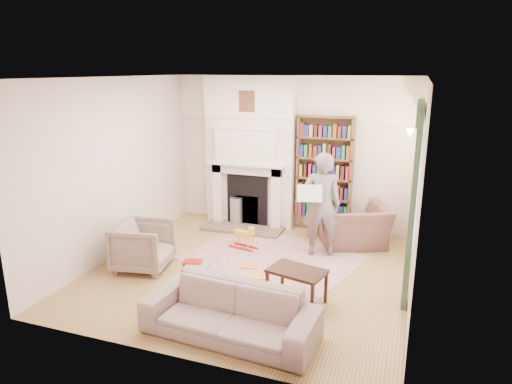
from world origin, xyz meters
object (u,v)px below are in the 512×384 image
at_px(armchair_reading, 354,225).
at_px(paraffin_heater, 236,211).
at_px(armchair_left, 143,246).
at_px(sofa, 230,313).
at_px(bookcase, 324,168).
at_px(coffee_table, 297,286).
at_px(man_reading, 321,205).
at_px(rocking_horse, 243,237).

xyz_separation_m(armchair_reading, paraffin_heater, (-2.26, 0.29, -0.08)).
distance_m(armchair_left, sofa, 2.29).
bearing_deg(sofa, bookcase, 89.88).
distance_m(bookcase, paraffin_heater, 1.86).
relative_size(armchair_reading, coffee_table, 1.55).
height_order(sofa, coffee_table, sofa).
bearing_deg(paraffin_heater, sofa, -69.23).
bearing_deg(armchair_reading, coffee_table, 55.96).
bearing_deg(armchair_reading, sofa, 50.52).
bearing_deg(bookcase, paraffin_heater, -170.03).
relative_size(armchair_reading, paraffin_heater, 1.97).
bearing_deg(armchair_reading, man_reading, 29.46).
distance_m(armchair_reading, rocking_horse, 1.88).
bearing_deg(paraffin_heater, rocking_horse, -62.96).
distance_m(armchair_left, rocking_horse, 1.67).
bearing_deg(paraffin_heater, man_reading, -26.30).
bearing_deg(rocking_horse, bookcase, 64.67).
relative_size(bookcase, man_reading, 1.10).
relative_size(sofa, coffee_table, 2.80).
bearing_deg(armchair_left, coffee_table, -106.05).
height_order(armchair_left, paraffin_heater, armchair_left).
bearing_deg(bookcase, armchair_reading, -41.60).
height_order(armchair_reading, rocking_horse, armchair_reading).
xyz_separation_m(bookcase, armchair_reading, (0.65, -0.58, -0.82)).
xyz_separation_m(coffee_table, paraffin_heater, (-1.85, 2.54, 0.05)).
distance_m(bookcase, man_reading, 1.24).
relative_size(coffee_table, paraffin_heater, 1.27).
bearing_deg(sofa, paraffin_heater, 114.69).
bearing_deg(man_reading, armchair_left, 14.64).
bearing_deg(armchair_reading, bookcase, -65.27).
height_order(man_reading, coffee_table, man_reading).
distance_m(bookcase, sofa, 3.93).
xyz_separation_m(man_reading, paraffin_heater, (-1.81, 0.89, -0.57)).
distance_m(sofa, rocking_horse, 2.57).
bearing_deg(armchair_reading, armchair_left, 11.46).
xyz_separation_m(bookcase, man_reading, (0.20, -1.18, -0.33)).
distance_m(armchair_left, man_reading, 2.81).
distance_m(armchair_left, coffee_table, 2.45).
bearing_deg(rocking_horse, man_reading, 21.00).
distance_m(armchair_left, paraffin_heater, 2.37).
height_order(man_reading, paraffin_heater, man_reading).
bearing_deg(bookcase, armchair_left, -130.44).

